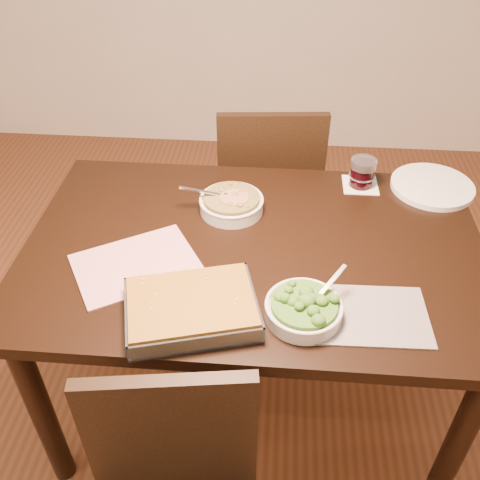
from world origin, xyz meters
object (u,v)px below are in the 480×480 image
(baking_dish, at_px, (192,308))
(broccoli_bowl, at_px, (304,309))
(stew_bowl, at_px, (231,203))
(chair_far, at_px, (268,187))
(table, at_px, (254,269))
(wine_tumbler, at_px, (362,172))
(dinner_plate, at_px, (432,186))

(baking_dish, bearing_deg, broccoli_bowl, -10.66)
(broccoli_bowl, bearing_deg, stew_bowl, 116.84)
(stew_bowl, relative_size, chair_far, 0.26)
(stew_bowl, bearing_deg, broccoli_bowl, -63.16)
(baking_dish, bearing_deg, chair_far, 65.24)
(table, relative_size, stew_bowl, 5.98)
(stew_bowl, height_order, baking_dish, stew_bowl)
(broccoli_bowl, bearing_deg, baking_dish, -175.52)
(broccoli_bowl, bearing_deg, table, 117.24)
(wine_tumbler, height_order, dinner_plate, wine_tumbler)
(table, height_order, wine_tumbler, wine_tumbler)
(stew_bowl, bearing_deg, baking_dish, -97.06)
(dinner_plate, bearing_deg, broccoli_bowl, -125.40)
(wine_tumbler, distance_m, dinner_plate, 0.25)
(broccoli_bowl, relative_size, wine_tumbler, 2.09)
(wine_tumbler, bearing_deg, stew_bowl, -157.06)
(table, distance_m, stew_bowl, 0.23)
(baking_dish, bearing_deg, stew_bowl, 67.80)
(stew_bowl, relative_size, wine_tumbler, 2.36)
(stew_bowl, bearing_deg, wine_tumbler, 22.94)
(broccoli_bowl, height_order, chair_far, chair_far)
(stew_bowl, relative_size, dinner_plate, 0.83)
(stew_bowl, bearing_deg, dinner_plate, 15.14)
(table, bearing_deg, dinner_plate, 31.01)
(broccoli_bowl, bearing_deg, chair_far, 97.08)
(stew_bowl, relative_size, broccoli_bowl, 1.13)
(table, xyz_separation_m, wine_tumbler, (0.35, 0.36, 0.15))
(table, height_order, dinner_plate, dinner_plate)
(broccoli_bowl, xyz_separation_m, wine_tumbler, (0.21, 0.64, 0.03))
(broccoli_bowl, relative_size, dinner_plate, 0.73)
(baking_dish, height_order, chair_far, chair_far)
(broccoli_bowl, distance_m, chair_far, 1.02)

